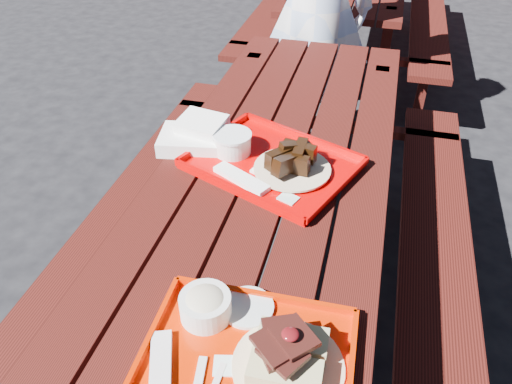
{
  "coord_description": "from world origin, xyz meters",
  "views": [
    {
      "loc": [
        0.28,
        -1.23,
        1.69
      ],
      "look_at": [
        0.0,
        -0.15,
        0.82
      ],
      "focal_mm": 35.0,
      "sensor_mm": 36.0,
      "label": 1
    }
  ],
  "objects_px": {
    "picnic_table_near": "(267,226)",
    "near_tray": "(249,344)",
    "far_tray": "(268,161)",
    "person": "(316,7)"
  },
  "relations": [
    {
      "from": "picnic_table_near",
      "to": "person",
      "type": "bearing_deg",
      "value": 93.55
    },
    {
      "from": "picnic_table_near",
      "to": "far_tray",
      "type": "distance_m",
      "value": 0.23
    },
    {
      "from": "picnic_table_near",
      "to": "person",
      "type": "relative_size",
      "value": 1.42
    },
    {
      "from": "picnic_table_near",
      "to": "far_tray",
      "type": "relative_size",
      "value": 3.93
    },
    {
      "from": "far_tray",
      "to": "person",
      "type": "relative_size",
      "value": 0.36
    },
    {
      "from": "near_tray",
      "to": "person",
      "type": "xyz_separation_m",
      "value": [
        -0.2,
        2.07,
        0.06
      ]
    },
    {
      "from": "picnic_table_near",
      "to": "person",
      "type": "distance_m",
      "value": 1.48
    },
    {
      "from": "picnic_table_near",
      "to": "near_tray",
      "type": "distance_m",
      "value": 0.66
    },
    {
      "from": "picnic_table_near",
      "to": "far_tray",
      "type": "bearing_deg",
      "value": 102.98
    },
    {
      "from": "picnic_table_near",
      "to": "far_tray",
      "type": "height_order",
      "value": "far_tray"
    }
  ]
}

